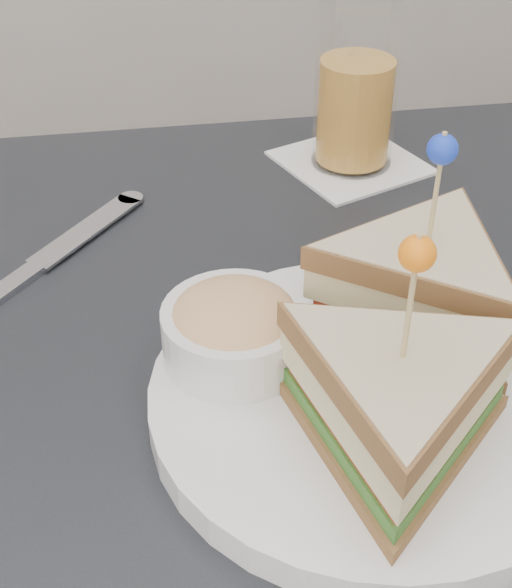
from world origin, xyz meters
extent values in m
cube|color=black|center=(0.00, 0.00, 0.73)|extent=(0.80, 0.80, 0.03)
cylinder|color=black|center=(0.35, 0.35, 0.36)|extent=(0.04, 0.04, 0.72)
cylinder|color=white|center=(0.08, -0.07, 0.76)|extent=(0.36, 0.36, 0.02)
cylinder|color=white|center=(0.08, -0.07, 0.77)|extent=(0.36, 0.36, 0.01)
cylinder|color=#D6BB7B|center=(0.07, -0.12, 0.88)|extent=(0.00, 0.00, 0.09)
sphere|color=orange|center=(0.07, -0.12, 0.91)|extent=(0.02, 0.02, 0.02)
cylinder|color=#D6BB7B|center=(0.12, -0.01, 0.88)|extent=(0.00, 0.00, 0.09)
sphere|color=blue|center=(0.12, -0.01, 0.91)|extent=(0.02, 0.02, 0.02)
cylinder|color=white|center=(-0.01, -0.02, 0.79)|extent=(0.12, 0.12, 0.04)
ellipsoid|color=#E0B772|center=(-0.01, -0.02, 0.80)|extent=(0.11, 0.11, 0.04)
cube|color=#B7BAC2|center=(-0.11, 0.19, 0.75)|extent=(0.10, 0.12, 0.00)
cylinder|color=#B7BAC2|center=(-0.07, 0.24, 0.75)|extent=(0.03, 0.03, 0.00)
cube|color=white|center=(0.15, 0.28, 0.75)|extent=(0.17, 0.17, 0.00)
cylinder|color=gold|center=(0.15, 0.28, 0.81)|extent=(0.09, 0.09, 0.10)
cylinder|color=white|center=(0.15, 0.28, 0.83)|extent=(0.11, 0.11, 0.16)
cube|color=white|center=(0.16, 0.29, 0.85)|extent=(0.03, 0.03, 0.02)
cube|color=white|center=(0.14, 0.27, 0.85)|extent=(0.02, 0.02, 0.02)
camera|label=1|loc=(-0.06, -0.44, 1.14)|focal=50.00mm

